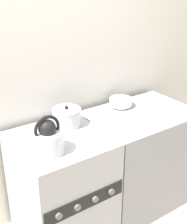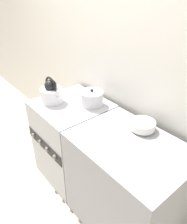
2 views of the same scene
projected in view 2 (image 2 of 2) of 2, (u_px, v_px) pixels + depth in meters
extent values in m
plane|color=#B2A893|center=(50.00, 184.00, 2.31)|extent=(12.00, 12.00, 0.00)
cube|color=silver|center=(103.00, 55.00, 2.05)|extent=(7.00, 0.06, 2.50)
cube|color=#B2B2B7|center=(73.00, 140.00, 2.26)|extent=(0.63, 0.64, 0.87)
cube|color=black|center=(44.00, 145.00, 2.03)|extent=(0.60, 0.01, 0.11)
cylinder|color=slate|center=(33.00, 135.00, 2.16)|extent=(0.04, 0.02, 0.04)
cylinder|color=slate|center=(40.00, 142.00, 2.07)|extent=(0.04, 0.02, 0.04)
cylinder|color=slate|center=(47.00, 149.00, 1.98)|extent=(0.04, 0.02, 0.04)
cylinder|color=slate|center=(54.00, 157.00, 1.89)|extent=(0.04, 0.02, 0.04)
cube|color=#99999E|center=(126.00, 185.00, 1.76)|extent=(0.86, 0.63, 0.86)
cylinder|color=silver|center=(52.00, 95.00, 2.03)|extent=(0.20, 0.20, 0.14)
sphere|color=black|center=(51.00, 86.00, 1.98)|extent=(0.11, 0.11, 0.11)
torus|color=black|center=(51.00, 86.00, 1.98)|extent=(0.17, 0.02, 0.17)
cone|color=silver|center=(57.00, 97.00, 1.96)|extent=(0.10, 0.04, 0.08)
cylinder|color=silver|center=(92.00, 99.00, 1.99)|extent=(0.20, 0.20, 0.12)
cylinder|color=silver|center=(92.00, 92.00, 1.96)|extent=(0.21, 0.21, 0.01)
sphere|color=black|center=(92.00, 90.00, 1.95)|extent=(0.03, 0.03, 0.03)
cylinder|color=white|center=(142.00, 129.00, 1.68)|extent=(0.09, 0.09, 0.01)
cylinder|color=white|center=(143.00, 125.00, 1.66)|extent=(0.19, 0.19, 0.06)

